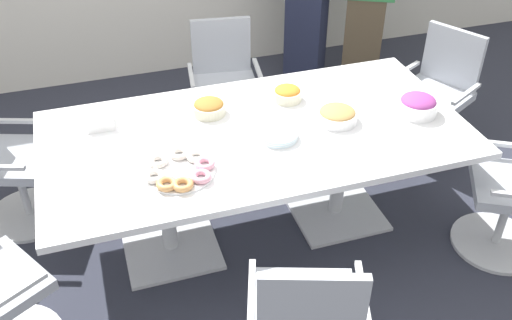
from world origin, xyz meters
TOP-DOWN VIEW (x-y plane):
  - ground_plane at (0.00, 0.00)m, footprint 10.00×10.00m
  - conference_table at (0.00, 0.00)m, footprint 2.40×1.20m
  - office_chair_0 at (1.52, 0.50)m, footprint 0.73×0.73m
  - office_chair_1 at (0.10, 1.10)m, footprint 0.61×0.61m
  - office_chair_2 at (-1.43, 0.60)m, footprint 0.69×0.69m
  - snack_bowl_chips_orange at (0.29, 0.28)m, footprint 0.18×0.18m
  - snack_bowl_pretzels at (-0.21, 0.27)m, footprint 0.20×0.20m
  - snack_bowl_candy_mix at (0.97, -0.10)m, footprint 0.23×0.23m
  - snack_bowl_cookies at (0.48, -0.04)m, footprint 0.23×0.23m
  - donut_platter at (-0.49, -0.25)m, footprint 0.37×0.37m
  - plate_stack at (0.10, -0.11)m, footprint 0.22×0.22m
  - napkin_pile at (-0.83, 0.33)m, footprint 0.15×0.15m

SIDE VIEW (x-z plane):
  - ground_plane at x=0.00m, z-range -0.01..0.00m
  - office_chair_0 at x=1.52m, z-range -0.05..0.86m
  - office_chair_1 at x=0.10m, z-range -0.05..0.86m
  - office_chair_2 at x=-1.43m, z-range -0.05..0.86m
  - conference_table at x=0.00m, z-range 0.25..1.00m
  - donut_platter at x=-0.49m, z-range 0.75..0.79m
  - plate_stack at x=0.10m, z-range 0.75..0.79m
  - napkin_pile at x=-0.83m, z-range 0.75..0.81m
  - snack_bowl_cookies at x=0.48m, z-range 0.75..0.84m
  - snack_bowl_pretzels at x=-0.21m, z-range 0.75..0.84m
  - snack_bowl_chips_orange at x=0.29m, z-range 0.75..0.84m
  - snack_bowl_candy_mix at x=0.97m, z-range 0.75..0.87m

